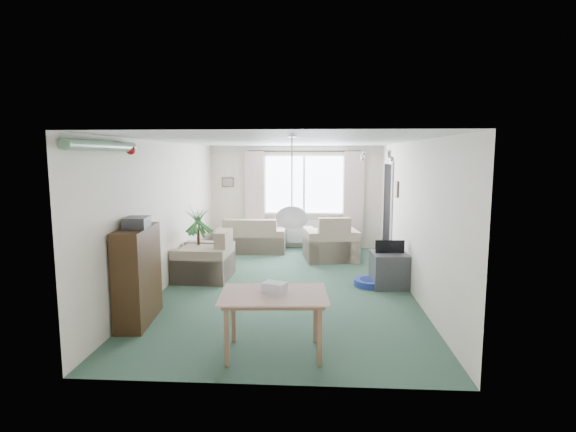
# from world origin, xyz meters

# --- Properties ---
(ground) EXTENTS (6.50, 6.50, 0.00)m
(ground) POSITION_xyz_m (0.00, 0.00, 0.00)
(ground) COLOR #2F4F3D
(window) EXTENTS (1.80, 0.03, 1.30)m
(window) POSITION_xyz_m (0.20, 3.23, 1.50)
(window) COLOR white
(curtain_rod) EXTENTS (2.60, 0.03, 0.03)m
(curtain_rod) POSITION_xyz_m (0.20, 3.15, 2.27)
(curtain_rod) COLOR black
(curtain_left) EXTENTS (0.45, 0.08, 2.00)m
(curtain_left) POSITION_xyz_m (-0.95, 3.13, 1.27)
(curtain_left) COLOR beige
(curtain_right) EXTENTS (0.45, 0.08, 2.00)m
(curtain_right) POSITION_xyz_m (1.35, 3.13, 1.27)
(curtain_right) COLOR beige
(radiator) EXTENTS (1.20, 0.10, 0.55)m
(radiator) POSITION_xyz_m (0.20, 3.19, 0.40)
(radiator) COLOR white
(doorway) EXTENTS (0.03, 0.95, 2.00)m
(doorway) POSITION_xyz_m (1.99, 2.20, 1.00)
(doorway) COLOR black
(pendant_lamp) EXTENTS (0.36, 0.36, 0.36)m
(pendant_lamp) POSITION_xyz_m (0.20, -2.30, 1.48)
(pendant_lamp) COLOR white
(tinsel_garland) EXTENTS (1.60, 1.60, 0.12)m
(tinsel_garland) POSITION_xyz_m (-1.92, -2.30, 2.28)
(tinsel_garland) COLOR #196626
(bauble_cluster_a) EXTENTS (0.20, 0.20, 0.20)m
(bauble_cluster_a) POSITION_xyz_m (1.30, 0.90, 2.22)
(bauble_cluster_a) COLOR silver
(bauble_cluster_b) EXTENTS (0.20, 0.20, 0.20)m
(bauble_cluster_b) POSITION_xyz_m (1.60, -0.30, 2.22)
(bauble_cluster_b) COLOR silver
(wall_picture_back) EXTENTS (0.28, 0.03, 0.22)m
(wall_picture_back) POSITION_xyz_m (-1.60, 3.23, 1.55)
(wall_picture_back) COLOR brown
(wall_picture_right) EXTENTS (0.03, 0.24, 0.30)m
(wall_picture_right) POSITION_xyz_m (1.98, 1.20, 1.55)
(wall_picture_right) COLOR brown
(sofa) EXTENTS (1.57, 0.86, 0.77)m
(sofa) POSITION_xyz_m (-0.99, 2.75, 0.39)
(sofa) COLOR tan
(sofa) RESTS_ON ground
(armchair_corner) EXTENTS (1.19, 1.14, 0.93)m
(armchair_corner) POSITION_xyz_m (0.79, 2.07, 0.47)
(armchair_corner) COLOR beige
(armchair_corner) RESTS_ON ground
(armchair_left) EXTENTS (0.95, 1.00, 0.87)m
(armchair_left) POSITION_xyz_m (-1.50, 0.41, 0.43)
(armchair_left) COLOR beige
(armchair_left) RESTS_ON ground
(coffee_table) EXTENTS (1.09, 0.81, 0.44)m
(coffee_table) POSITION_xyz_m (0.79, 2.75, 0.22)
(coffee_table) COLOR black
(coffee_table) RESTS_ON ground
(photo_frame) EXTENTS (0.12, 0.06, 0.16)m
(photo_frame) POSITION_xyz_m (0.69, 2.78, 0.52)
(photo_frame) COLOR brown
(photo_frame) RESTS_ON coffee_table
(bookshelf) EXTENTS (0.43, 1.05, 1.25)m
(bookshelf) POSITION_xyz_m (-1.84, -1.70, 0.63)
(bookshelf) COLOR black
(bookshelf) RESTS_ON ground
(hifi_box) EXTENTS (0.31, 0.38, 0.14)m
(hifi_box) POSITION_xyz_m (-1.81, -1.73, 1.32)
(hifi_box) COLOR #323337
(hifi_box) RESTS_ON bookshelf
(houseplant) EXTENTS (0.57, 0.57, 1.25)m
(houseplant) POSITION_xyz_m (-1.64, 0.58, 0.63)
(houseplant) COLOR #21602D
(houseplant) RESTS_ON ground
(dining_table) EXTENTS (1.10, 0.78, 0.66)m
(dining_table) POSITION_xyz_m (0.02, -2.55, 0.33)
(dining_table) COLOR tan
(dining_table) RESTS_ON ground
(gift_box) EXTENTS (0.30, 0.26, 0.12)m
(gift_box) POSITION_xyz_m (0.02, -2.47, 0.72)
(gift_box) COLOR silver
(gift_box) RESTS_ON dining_table
(tv_cube) EXTENTS (0.61, 0.66, 0.57)m
(tv_cube) POSITION_xyz_m (1.70, 0.11, 0.29)
(tv_cube) COLOR #36353A
(tv_cube) RESTS_ON ground
(pet_bed) EXTENTS (0.68, 0.68, 0.11)m
(pet_bed) POSITION_xyz_m (1.40, 0.13, 0.06)
(pet_bed) COLOR navy
(pet_bed) RESTS_ON ground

